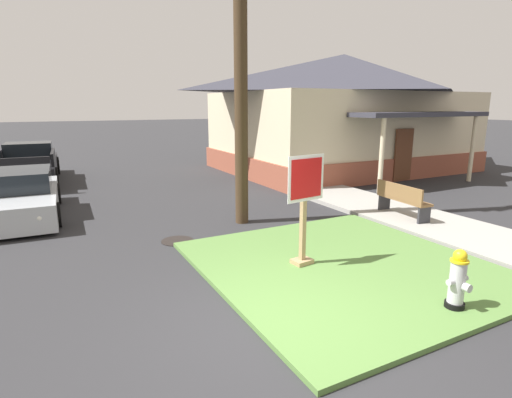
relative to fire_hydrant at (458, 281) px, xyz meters
name	(u,v)px	position (x,y,z in m)	size (l,w,h in m)	color
ground_plane	(276,328)	(-2.51, 0.83, -0.50)	(160.00, 160.00, 0.00)	#2B2B2D
grass_corner_patch	(343,265)	(-0.34, 2.06, -0.46)	(4.92, 5.15, 0.08)	#567F3D
sidewalk_strip	(362,203)	(3.32, 5.61, -0.44)	(2.20, 14.19, 0.12)	#9E9B93
fire_hydrant	(458,281)	(0.00, 0.00, 0.00)	(0.38, 0.34, 0.88)	black
stop_sign	(304,211)	(-1.02, 2.40, 0.59)	(0.81, 0.32, 2.01)	#A3845B
manhole_cover	(177,241)	(-2.62, 4.93, -0.49)	(0.70, 0.70, 0.02)	black
parked_sedan_silver	(20,197)	(-5.72, 8.78, 0.05)	(2.04, 4.45, 1.25)	#ADB2B7
pickup_truck_black	(29,166)	(-5.60, 14.46, 0.12)	(2.23, 5.64, 1.48)	black
street_bench	(402,198)	(3.01, 3.83, 0.09)	(0.55, 1.64, 0.85)	brown
corner_house	(342,112)	(7.34, 11.63, 2.14)	(11.04, 9.18, 5.15)	brown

